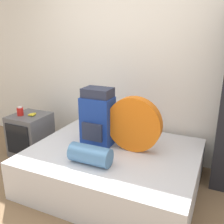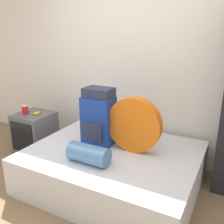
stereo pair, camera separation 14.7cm
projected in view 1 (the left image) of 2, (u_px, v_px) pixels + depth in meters
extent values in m
plane|color=#846647|center=(65.00, 223.00, 2.35)|extent=(16.00, 16.00, 0.00)
cube|color=white|center=(130.00, 64.00, 3.37)|extent=(8.00, 0.05, 2.60)
cube|color=silver|center=(114.00, 167.00, 2.90)|extent=(1.86, 1.51, 0.44)
cube|color=navy|center=(98.00, 121.00, 2.91)|extent=(0.36, 0.25, 0.57)
cube|color=#282D42|center=(98.00, 93.00, 2.82)|extent=(0.33, 0.23, 0.11)
cube|color=#282D42|center=(92.00, 132.00, 2.81)|extent=(0.25, 0.03, 0.21)
cylinder|color=orange|center=(134.00, 124.00, 2.74)|extent=(0.62, 0.11, 0.62)
cylinder|color=teal|center=(90.00, 155.00, 2.51)|extent=(0.43, 0.20, 0.20)
cube|color=#5B5B60|center=(31.00, 134.00, 3.63)|extent=(0.49, 0.50, 0.59)
cube|color=black|center=(18.00, 140.00, 3.40)|extent=(0.39, 0.02, 0.43)
cylinder|color=red|center=(20.00, 112.00, 3.50)|extent=(0.09, 0.09, 0.11)
cylinder|color=white|center=(20.00, 107.00, 3.48)|extent=(0.06, 0.06, 0.02)
ellipsoid|color=yellow|center=(32.00, 114.00, 3.52)|extent=(0.07, 0.14, 0.03)
ellipsoid|color=yellow|center=(33.00, 114.00, 3.51)|extent=(0.03, 0.13, 0.03)
ellipsoid|color=yellow|center=(34.00, 115.00, 3.50)|extent=(0.07, 0.14, 0.03)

